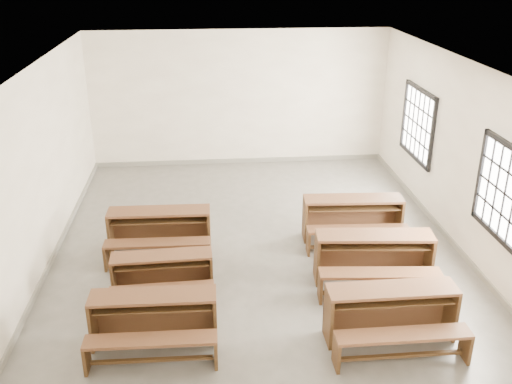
{
  "coord_description": "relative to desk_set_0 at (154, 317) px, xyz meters",
  "views": [
    {
      "loc": [
        -0.83,
        -8.98,
        4.85
      ],
      "look_at": [
        0.0,
        0.0,
        1.0
      ],
      "focal_mm": 40.0,
      "sensor_mm": 36.0,
      "label": 1
    }
  ],
  "objects": [
    {
      "name": "desk_set_4",
      "position": [
        3.3,
        1.25,
        0.04
      ],
      "size": [
        1.88,
        1.09,
        0.81
      ],
      "rotation": [
        0.0,
        0.0,
        -0.09
      ],
      "color": "brown",
      "rests_on": "ground"
    },
    {
      "name": "room",
      "position": [
        1.68,
        2.69,
        1.71
      ],
      "size": [
        8.5,
        8.5,
        3.2
      ],
      "color": "slate",
      "rests_on": "ground"
    },
    {
      "name": "desk_set_2",
      "position": [
        -0.08,
        2.53,
        0.02
      ],
      "size": [
        1.75,
        0.94,
        0.78
      ],
      "rotation": [
        0.0,
        0.0,
        -0.02
      ],
      "color": "brown",
      "rests_on": "ground"
    },
    {
      "name": "desk_set_0",
      "position": [
        0.0,
        0.0,
        0.0
      ],
      "size": [
        1.66,
        0.88,
        0.74
      ],
      "rotation": [
        0.0,
        0.0,
        -0.02
      ],
      "color": "brown",
      "rests_on": "ground"
    },
    {
      "name": "desk_set_5",
      "position": [
        3.33,
        2.71,
        0.03
      ],
      "size": [
        1.8,
        1.0,
        0.79
      ],
      "rotation": [
        0.0,
        0.0,
        -0.05
      ],
      "color": "brown",
      "rests_on": "ground"
    },
    {
      "name": "desk_set_3",
      "position": [
        3.13,
        -0.19,
        0.02
      ],
      "size": [
        1.72,
        0.9,
        0.77
      ],
      "rotation": [
        0.0,
        0.0,
        0.0
      ],
      "color": "brown",
      "rests_on": "ground"
    },
    {
      "name": "desk_set_1",
      "position": [
        0.04,
        1.17,
        -0.04
      ],
      "size": [
        1.52,
        0.83,
        0.67
      ],
      "rotation": [
        0.0,
        0.0,
        0.03
      ],
      "color": "brown",
      "rests_on": "ground"
    }
  ]
}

